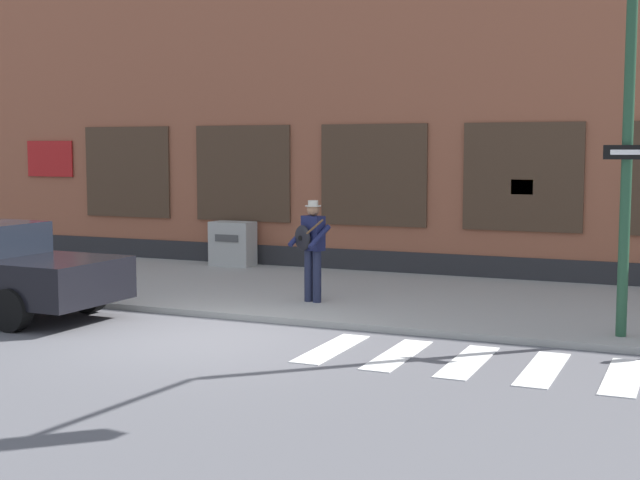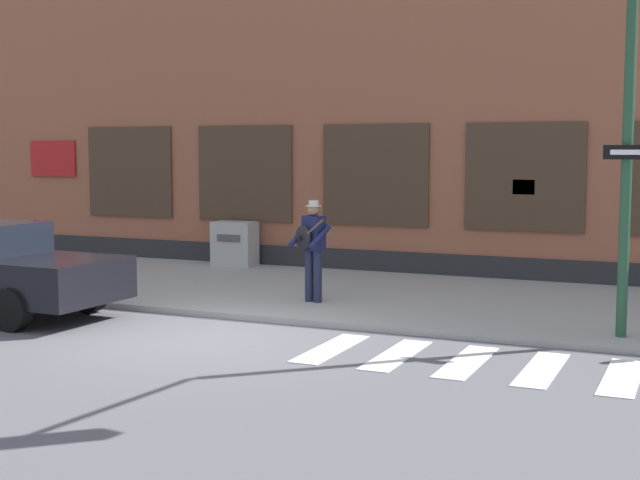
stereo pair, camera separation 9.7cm
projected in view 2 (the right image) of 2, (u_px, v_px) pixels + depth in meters
ground_plane at (205, 339)px, 12.93m from camera, size 160.00×160.00×0.00m
sidewalk at (323, 292)px, 16.79m from camera, size 28.00×5.64×0.10m
building_backdrop at (406, 100)px, 20.77m from camera, size 28.00×4.06×7.76m
crosswalk at (504, 366)px, 11.30m from camera, size 5.20×1.90×0.01m
busker at (312, 244)px, 15.34m from camera, size 0.72×0.67×1.76m
traffic_light at (612, 56)px, 11.26m from camera, size 0.75×3.08×5.54m
utility_box at (235, 244)px, 20.18m from camera, size 0.98×0.56×1.00m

